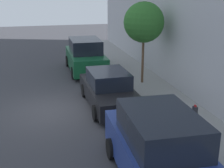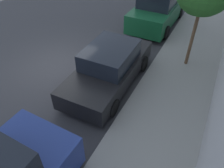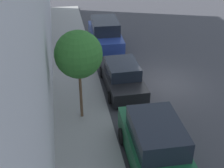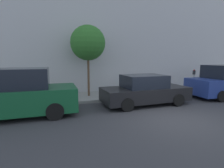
# 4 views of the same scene
# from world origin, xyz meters

# --- Properties ---
(ground_plane) EXTENTS (60.00, 60.00, 0.00)m
(ground_plane) POSITION_xyz_m (0.00, 0.00, 0.00)
(ground_plane) COLOR #38383D
(sidewalk) EXTENTS (2.59, 32.00, 0.15)m
(sidewalk) POSITION_xyz_m (4.80, 0.00, 0.07)
(sidewalk) COLOR gray
(sidewalk) RESTS_ON ground_plane
(parked_sedan_second) EXTENTS (1.92, 4.53, 1.54)m
(parked_sedan_second) POSITION_xyz_m (2.40, 0.01, 0.73)
(parked_sedan_second) COLOR black
(parked_sedan_second) RESTS_ON ground_plane
(parked_suv_third) EXTENTS (2.08, 4.83, 1.98)m
(parked_suv_third) POSITION_xyz_m (2.37, 5.97, 0.93)
(parked_suv_third) COLOR #14512D
(parked_suv_third) RESTS_ON ground_plane
(parking_meter_near) EXTENTS (0.11, 0.15, 1.48)m
(parking_meter_near) POSITION_xyz_m (3.95, -4.63, 1.06)
(parking_meter_near) COLOR #ADADB2
(parking_meter_near) RESTS_ON sidewalk
(street_tree) EXTENTS (2.03, 2.03, 4.14)m
(street_tree) POSITION_xyz_m (4.80, 2.47, 3.27)
(street_tree) COLOR brown
(street_tree) RESTS_ON sidewalk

